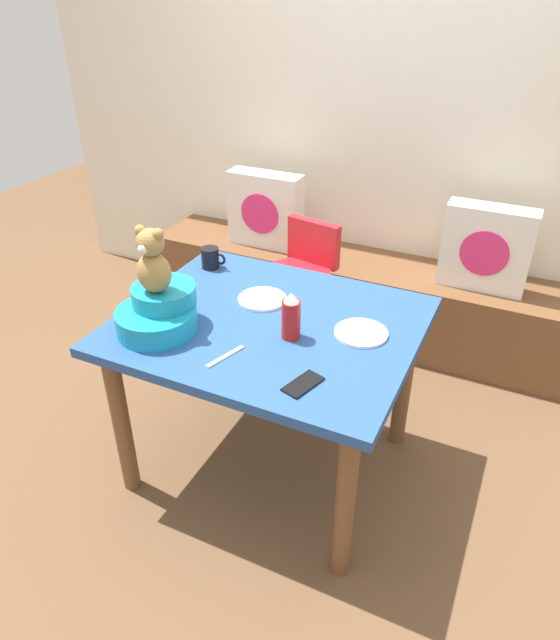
% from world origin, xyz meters
% --- Properties ---
extents(ground_plane, '(8.00, 8.00, 0.00)m').
position_xyz_m(ground_plane, '(0.00, 0.00, 0.00)').
color(ground_plane, brown).
extents(back_wall, '(4.40, 0.10, 2.60)m').
position_xyz_m(back_wall, '(0.00, 1.49, 1.30)').
color(back_wall, silver).
rests_on(back_wall, ground_plane).
extents(window_bench, '(2.60, 0.44, 0.46)m').
position_xyz_m(window_bench, '(0.00, 1.22, 0.23)').
color(window_bench, brown).
rests_on(window_bench, ground_plane).
extents(pillow_floral_left, '(0.44, 0.15, 0.44)m').
position_xyz_m(pillow_floral_left, '(-0.62, 1.20, 0.68)').
color(pillow_floral_left, white).
rests_on(pillow_floral_left, window_bench).
extents(pillow_floral_right, '(0.44, 0.15, 0.44)m').
position_xyz_m(pillow_floral_right, '(0.64, 1.20, 0.68)').
color(pillow_floral_right, white).
rests_on(pillow_floral_right, window_bench).
extents(dining_table, '(1.13, 0.94, 0.74)m').
position_xyz_m(dining_table, '(0.00, 0.00, 0.63)').
color(dining_table, '#264C8C').
rests_on(dining_table, ground_plane).
extents(highchair, '(0.38, 0.49, 0.79)m').
position_xyz_m(highchair, '(-0.21, 0.78, 0.52)').
color(highchair, red).
rests_on(highchair, ground_plane).
extents(infant_seat_teal, '(0.30, 0.33, 0.16)m').
position_xyz_m(infant_seat_teal, '(-0.35, -0.22, 0.81)').
color(infant_seat_teal, teal).
rests_on(infant_seat_teal, dining_table).
extents(teddy_bear, '(0.13, 0.12, 0.25)m').
position_xyz_m(teddy_bear, '(-0.35, -0.22, 1.02)').
color(teddy_bear, olive).
rests_on(teddy_bear, infant_seat_teal).
extents(ketchup_bottle, '(0.07, 0.07, 0.18)m').
position_xyz_m(ketchup_bottle, '(0.12, -0.06, 0.83)').
color(ketchup_bottle, red).
rests_on(ketchup_bottle, dining_table).
extents(coffee_mug, '(0.12, 0.08, 0.09)m').
position_xyz_m(coffee_mug, '(-0.44, 0.31, 0.79)').
color(coffee_mug, black).
rests_on(coffee_mug, dining_table).
extents(dinner_plate_near, '(0.20, 0.20, 0.01)m').
position_xyz_m(dinner_plate_near, '(0.35, 0.06, 0.75)').
color(dinner_plate_near, white).
rests_on(dinner_plate_near, dining_table).
extents(dinner_plate_far, '(0.20, 0.20, 0.01)m').
position_xyz_m(dinner_plate_far, '(-0.10, 0.13, 0.75)').
color(dinner_plate_far, white).
rests_on(dinner_plate_far, dining_table).
extents(cell_phone, '(0.11, 0.16, 0.01)m').
position_xyz_m(cell_phone, '(0.28, -0.31, 0.74)').
color(cell_phone, black).
rests_on(cell_phone, dining_table).
extents(table_fork, '(0.07, 0.17, 0.01)m').
position_xyz_m(table_fork, '(-0.03, -0.28, 0.74)').
color(table_fork, silver).
rests_on(table_fork, dining_table).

